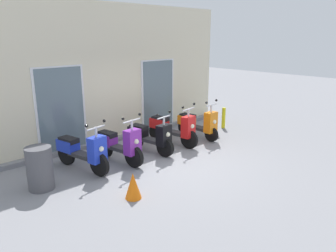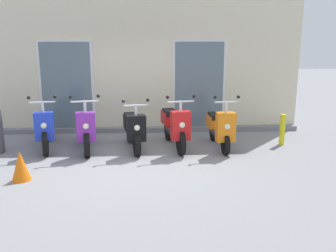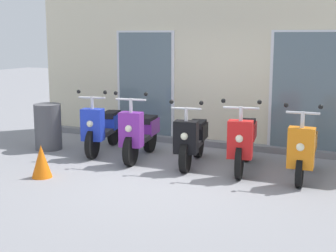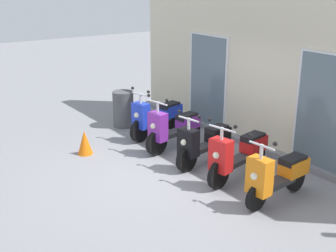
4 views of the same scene
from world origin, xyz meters
name	(u,v)px [view 2 (image 2 of 4)]	position (x,y,z in m)	size (l,w,h in m)	color
ground_plane	(130,162)	(0.00, 0.00, 0.00)	(40.00, 40.00, 0.00)	gray
storefront_facade	(133,57)	(0.00, 2.59, 1.89)	(8.43, 0.50, 3.92)	beige
scooter_blue	(46,127)	(-1.86, 1.06, 0.48)	(0.69, 1.67, 1.25)	black
scooter_purple	(86,129)	(-0.96, 0.88, 0.47)	(0.63, 1.58, 1.27)	black
scooter_black	(133,129)	(0.04, 0.90, 0.45)	(0.62, 1.54, 1.18)	black
scooter_red	(174,126)	(0.94, 0.95, 0.50)	(0.67, 1.68, 1.25)	black
scooter_orange	(220,127)	(1.92, 0.88, 0.47)	(0.55, 1.50, 1.24)	black
traffic_cone	(21,166)	(-1.81, -0.82, 0.26)	(0.32, 0.32, 0.52)	orange
curb_bollard	(282,130)	(3.38, 1.04, 0.35)	(0.12, 0.12, 0.70)	yellow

